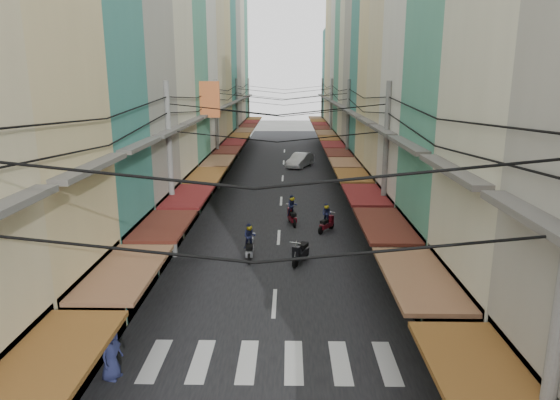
# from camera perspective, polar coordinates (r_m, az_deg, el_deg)

# --- Properties ---
(ground) EXTENTS (160.00, 160.00, 0.00)m
(ground) POSITION_cam_1_polar(r_m,az_deg,el_deg) (21.13, -0.49, -9.40)
(ground) COLOR slate
(ground) RESTS_ON ground
(road) EXTENTS (10.00, 80.00, 0.02)m
(road) POSITION_cam_1_polar(r_m,az_deg,el_deg) (40.28, 0.27, 1.93)
(road) COLOR black
(road) RESTS_ON ground
(sidewalk_left) EXTENTS (3.00, 80.00, 0.06)m
(sidewalk_left) POSITION_cam_1_polar(r_m,az_deg,el_deg) (40.88, -8.89, 1.97)
(sidewalk_left) COLOR gray
(sidewalk_left) RESTS_ON ground
(sidewalk_right) EXTENTS (3.00, 80.00, 0.06)m
(sidewalk_right) POSITION_cam_1_polar(r_m,az_deg,el_deg) (40.71, 9.46, 1.90)
(sidewalk_right) COLOR gray
(sidewalk_right) RESTS_ON ground
(crosswalk) EXTENTS (7.55, 2.40, 0.01)m
(crosswalk) POSITION_cam_1_polar(r_m,az_deg,el_deg) (15.79, -1.10, -17.96)
(crosswalk) COLOR silver
(crosswalk) RESTS_ON ground
(building_row_left) EXTENTS (7.80, 67.67, 23.70)m
(building_row_left) POSITION_cam_1_polar(r_m,az_deg,el_deg) (36.97, -12.65, 15.77)
(building_row_left) COLOR silver
(building_row_left) RESTS_ON ground
(building_row_right) EXTENTS (7.80, 68.98, 22.59)m
(building_row_right) POSITION_cam_1_polar(r_m,az_deg,el_deg) (36.61, 13.15, 15.19)
(building_row_right) COLOR teal
(building_row_right) RESTS_ON ground
(utility_poles) EXTENTS (10.20, 66.13, 8.20)m
(utility_poles) POSITION_cam_1_polar(r_m,az_deg,el_deg) (34.46, 0.16, 10.95)
(utility_poles) COLOR gray
(utility_poles) RESTS_ON ground
(white_car) EXTENTS (5.04, 3.53, 1.66)m
(white_car) POSITION_cam_1_polar(r_m,az_deg,el_deg) (47.66, 2.32, 3.78)
(white_car) COLOR silver
(white_car) RESTS_ON ground
(bicycle) EXTENTS (1.57, 0.79, 1.03)m
(bicycle) POSITION_cam_1_polar(r_m,az_deg,el_deg) (21.60, 20.07, -9.75)
(bicycle) COLOR black
(bicycle) RESTS_ON ground
(moving_scooters) EXTENTS (4.39, 7.96, 1.73)m
(moving_scooters) POSITION_cam_1_polar(r_m,az_deg,el_deg) (25.99, 1.27, -3.67)
(moving_scooters) COLOR black
(moving_scooters) RESTS_ON ground
(parked_scooters) EXTENTS (12.82, 15.08, 1.00)m
(parked_scooters) POSITION_cam_1_polar(r_m,az_deg,el_deg) (18.92, 13.67, -11.14)
(parked_scooters) COLOR black
(parked_scooters) RESTS_ON ground
(pedestrians) EXTENTS (12.18, 19.25, 2.17)m
(pedestrians) POSITION_cam_1_polar(r_m,az_deg,el_deg) (21.67, -13.65, -6.30)
(pedestrians) COLOR black
(pedestrians) RESTS_ON ground
(market_umbrella) EXTENTS (2.34, 2.34, 2.46)m
(market_umbrella) POSITION_cam_1_polar(r_m,az_deg,el_deg) (13.82, 23.02, -13.88)
(market_umbrella) COLOR #B2B2B7
(market_umbrella) RESTS_ON ground
(traffic_sign) EXTENTS (0.10, 0.63, 2.86)m
(traffic_sign) POSITION_cam_1_polar(r_m,az_deg,el_deg) (21.76, 12.28, -3.20)
(traffic_sign) COLOR gray
(traffic_sign) RESTS_ON ground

